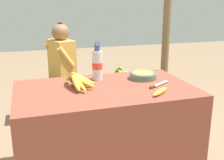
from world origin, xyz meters
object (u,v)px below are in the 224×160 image
Objects in this scene: serving_bowl at (143,75)px; support_post_far at (167,13)px; banana_bunch_ripe at (78,80)px; seated_vendor at (58,65)px; loose_banana_front at (160,92)px; water_bottle at (97,65)px; wooden_bench at (86,85)px; knife at (156,85)px; banana_bunch_green at (122,72)px.

support_post_far is (0.99, 1.48, 0.42)m from serving_bowl.
banana_bunch_ripe is 2.23m from support_post_far.
serving_bowl is at bearing 98.96° from seated_vendor.
banana_bunch_ripe is 1.18m from seated_vendor.
support_post_far is at bearing 61.37° from loose_banana_front.
wooden_bench is at bearing 83.42° from water_bottle.
loose_banana_front is at bearing -118.63° from support_post_far.
water_bottle is at bearing 109.05° from knife.
support_post_far reaches higher than loose_banana_front.
serving_bowl is at bearing 7.73° from banana_bunch_ripe.
loose_banana_front is at bearing -139.48° from knife.
knife is 0.67× the size of banana_bunch_green.
banana_bunch_ripe is 1.65× the size of knife.
knife reaches higher than wooden_bench.
loose_banana_front is at bearing 90.98° from seated_vendor.
support_post_far is (1.23, 0.34, 0.82)m from wooden_bench.
seated_vendor is 0.80m from banana_bunch_green.
wooden_bench is 0.48m from banana_bunch_green.
banana_bunch_green is at bearing 79.39° from serving_bowl.
wooden_bench is (0.12, 1.06, -0.50)m from water_bottle.
serving_bowl is 1.19m from banana_bunch_green.
water_bottle is 1.47× the size of knife.
knife is at bearing 72.23° from loose_banana_front.
banana_bunch_green is at bearing -0.50° from wooden_bench.
loose_banana_front is 0.11× the size of wooden_bench.
seated_vendor is at bearing -171.76° from wooden_bench.
loose_banana_front is 0.18m from knife.
seated_vendor is 0.47× the size of support_post_far.
knife is at bearing -119.60° from support_post_far.
wooden_bench is 1.52m from support_post_far.
banana_bunch_ripe is 1.12× the size of water_bottle.
loose_banana_front reaches higher than knife.
wooden_bench is 0.66× the size of support_post_far.
banana_bunch_ripe is 1.33m from wooden_bench.
support_post_far reaches higher than wooden_bench.
serving_bowl is 0.70× the size of banana_bunch_green.
seated_vendor is 1.69m from support_post_far.
serving_bowl is 0.39m from water_bottle.
banana_bunch_ripe reaches higher than knife.
serving_bowl is at bearing -12.75° from water_bottle.
seated_vendor is (-0.58, 1.32, -0.09)m from knife.
water_bottle is 1.79× the size of loose_banana_front.
water_bottle reaches higher than loose_banana_front.
loose_banana_front is 0.16× the size of seated_vendor.
seated_vendor reaches higher than banana_bunch_green.
wooden_bench is (0.31, 1.22, -0.43)m from banana_bunch_ripe.
serving_bowl is 0.23m from knife.
banana_bunch_ripe is at bearing -104.27° from wooden_bench.
knife is at bearing -86.91° from serving_bowl.
water_bottle is at bearing -134.08° from support_post_far.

